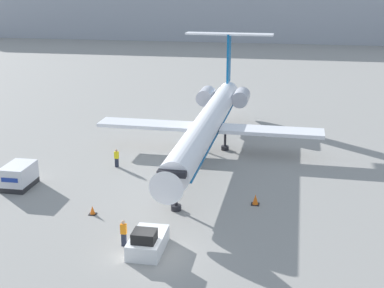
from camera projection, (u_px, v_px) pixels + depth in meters
The scene contains 9 objects.
ground_plane at pixel (153, 255), 34.21m from camera, with size 600.00×600.00×0.00m, color gray.
terminal_building at pixel (260, 9), 144.33m from camera, with size 180.00×16.80×16.27m.
airplane_main at pixel (209, 121), 53.76m from camera, with size 22.83×33.59×10.31m.
pushback_tug at pixel (148, 242), 34.62m from camera, with size 2.10×3.68×1.75m.
luggage_cart at pixel (19, 176), 44.87m from camera, with size 2.07×3.17×2.01m.
worker_near_tug at pixel (124, 232), 35.10m from camera, with size 0.40×0.26×1.85m.
worker_by_wing at pixel (117, 158), 49.63m from camera, with size 0.40×0.24×1.74m.
traffic_cone_left at pixel (92, 210), 39.96m from camera, with size 0.55×0.55×0.68m.
traffic_cone_right at pixel (255, 200), 41.64m from camera, with size 0.65×0.65×0.83m.
Camera 1 is at (7.77, -29.53, 17.17)m, focal length 50.00 mm.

